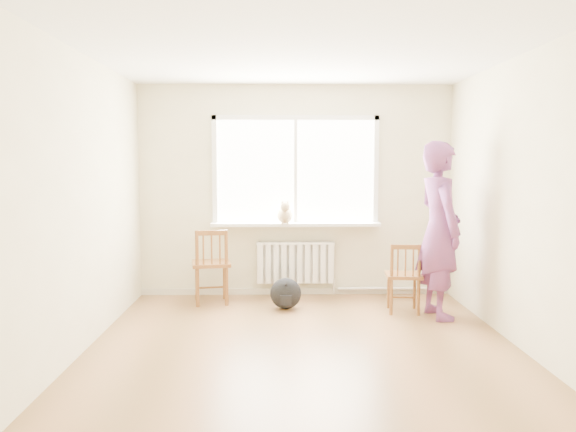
{
  "coord_description": "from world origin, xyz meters",
  "views": [
    {
      "loc": [
        -0.25,
        -4.96,
        1.71
      ],
      "look_at": [
        -0.12,
        1.2,
        1.13
      ],
      "focal_mm": 35.0,
      "sensor_mm": 36.0,
      "label": 1
    }
  ],
  "objects": [
    {
      "name": "cat",
      "position": [
        -0.14,
        2.05,
        1.07
      ],
      "size": [
        0.2,
        0.46,
        0.31
      ],
      "rotation": [
        0.0,
        0.0,
        0.01
      ],
      "color": "beige",
      "rests_on": "windowsill"
    },
    {
      "name": "floor",
      "position": [
        0.0,
        0.0,
        0.0
      ],
      "size": [
        4.5,
        4.5,
        0.0
      ],
      "primitive_type": "plane",
      "color": "#94653D",
      "rests_on": "ground"
    },
    {
      "name": "chair_left",
      "position": [
        -1.04,
        1.76,
        0.46
      ],
      "size": [
        0.52,
        0.5,
        0.92
      ],
      "rotation": [
        0.0,
        0.0,
        3.31
      ],
      "color": "brown",
      "rests_on": "floor"
    },
    {
      "name": "heating_pipe",
      "position": [
        1.25,
        2.19,
        0.08
      ],
      "size": [
        1.4,
        0.04,
        0.04
      ],
      "primitive_type": "cylinder",
      "rotation": [
        0.0,
        1.57,
        0.0
      ],
      "color": "silver",
      "rests_on": "back_wall"
    },
    {
      "name": "ceiling",
      "position": [
        0.0,
        0.0,
        2.7
      ],
      "size": [
        4.5,
        4.5,
        0.0
      ],
      "primitive_type": "plane",
      "rotation": [
        3.14,
        0.0,
        0.0
      ],
      "color": "white",
      "rests_on": "back_wall"
    },
    {
      "name": "baseboard",
      "position": [
        0.0,
        2.23,
        0.04
      ],
      "size": [
        4.0,
        0.03,
        0.08
      ],
      "primitive_type": "cube",
      "color": "beige",
      "rests_on": "ground"
    },
    {
      "name": "back_wall",
      "position": [
        0.0,
        2.25,
        1.35
      ],
      "size": [
        4.0,
        0.01,
        2.7
      ],
      "primitive_type": "cube",
      "color": "beige",
      "rests_on": "ground"
    },
    {
      "name": "person",
      "position": [
        1.55,
        1.13,
        0.97
      ],
      "size": [
        0.57,
        0.77,
        1.95
      ],
      "primitive_type": "imported",
      "rotation": [
        0.0,
        0.0,
        1.72
      ],
      "color": "#C34148",
      "rests_on": "floor"
    },
    {
      "name": "backpack",
      "position": [
        -0.14,
        1.5,
        0.18
      ],
      "size": [
        0.44,
        0.38,
        0.37
      ],
      "primitive_type": "ellipsoid",
      "rotation": [
        0.0,
        0.0,
        0.34
      ],
      "color": "black",
      "rests_on": "floor"
    },
    {
      "name": "radiator",
      "position": [
        0.0,
        2.16,
        0.44
      ],
      "size": [
        1.0,
        0.12,
        0.55
      ],
      "color": "white",
      "rests_on": "back_wall"
    },
    {
      "name": "chair_right",
      "position": [
        1.21,
        1.3,
        0.41
      ],
      "size": [
        0.43,
        0.41,
        0.8
      ],
      "rotation": [
        0.0,
        0.0,
        3.04
      ],
      "color": "brown",
      "rests_on": "floor"
    },
    {
      "name": "window",
      "position": [
        0.0,
        2.22,
        1.66
      ],
      "size": [
        2.12,
        0.05,
        1.42
      ],
      "color": "white",
      "rests_on": "back_wall"
    },
    {
      "name": "windowsill",
      "position": [
        0.0,
        2.14,
        0.93
      ],
      "size": [
        2.15,
        0.22,
        0.04
      ],
      "primitive_type": "cube",
      "color": "white",
      "rests_on": "back_wall"
    }
  ]
}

